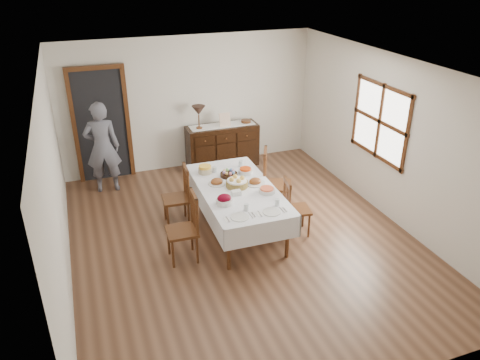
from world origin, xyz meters
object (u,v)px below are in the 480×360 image
object	(u,v)px
dining_table	(237,193)
sideboard	(222,146)
chair_left_near	(185,227)
table_lamp	(199,111)
chair_right_near	(294,207)
person	(102,145)
chair_left_far	(179,195)
chair_right_far	(274,181)

from	to	relation	value
dining_table	sideboard	xyz separation A→B (m)	(0.56, 2.46, -0.23)
chair_left_near	sideboard	bearing A→B (deg)	155.03
table_lamp	dining_table	bearing A→B (deg)	-92.17
chair_right_near	sideboard	size ratio (longest dim) A/B	0.64
person	chair_left_far	bearing A→B (deg)	126.59
chair_left_near	chair_left_far	bearing A→B (deg)	174.09
chair_right_far	table_lamp	world-z (taller)	table_lamp
chair_left_near	table_lamp	world-z (taller)	table_lamp
chair_right_far	chair_left_near	bearing A→B (deg)	141.29
chair_left_near	chair_right_near	bearing A→B (deg)	94.89
chair_right_far	table_lamp	xyz separation A→B (m)	(-0.67, 2.09, 0.66)
chair_left_near	table_lamp	size ratio (longest dim) A/B	2.21
chair_right_near	chair_right_far	world-z (taller)	chair_right_far
chair_left_far	chair_right_near	xyz separation A→B (m)	(1.58, -0.92, -0.03)
chair_right_near	chair_right_far	xyz separation A→B (m)	(-0.02, 0.74, 0.09)
sideboard	person	size ratio (longest dim) A/B	0.80
dining_table	chair_left_near	bearing A→B (deg)	-152.85
dining_table	chair_left_near	xyz separation A→B (m)	(-0.93, -0.46, -0.14)
chair_right_far	person	world-z (taller)	person
chair_right_far	chair_right_near	bearing A→B (deg)	-152.82
dining_table	chair_right_near	distance (m)	0.89
dining_table	chair_right_far	world-z (taller)	chair_right_far
chair_left_near	sideboard	world-z (taller)	chair_left_near
dining_table	person	size ratio (longest dim) A/B	1.23
chair_left_near	chair_left_far	distance (m)	1.01
dining_table	table_lamp	xyz separation A→B (m)	(0.09, 2.45, 0.56)
dining_table	chair_right_far	bearing A→B (deg)	26.29
table_lamp	chair_right_near	bearing A→B (deg)	-76.15
chair_right_near	chair_right_far	size ratio (longest dim) A/B	0.83
dining_table	chair_right_near	size ratio (longest dim) A/B	2.38
chair_left_near	chair_right_far	world-z (taller)	chair_right_far
chair_right_near	table_lamp	world-z (taller)	table_lamp
chair_right_near	chair_right_far	bearing A→B (deg)	12.27
chair_right_near	person	xyz separation A→B (m)	(-2.56, 2.52, 0.43)
chair_left_far	chair_right_far	bearing A→B (deg)	87.09
sideboard	table_lamp	size ratio (longest dim) A/B	3.12
chair_left_near	table_lamp	distance (m)	3.16
chair_right_near	person	size ratio (longest dim) A/B	0.51
chair_left_far	table_lamp	distance (m)	2.23
chair_right_far	sideboard	distance (m)	2.11
sideboard	person	world-z (taller)	person
chair_left_far	sideboard	size ratio (longest dim) A/B	0.68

